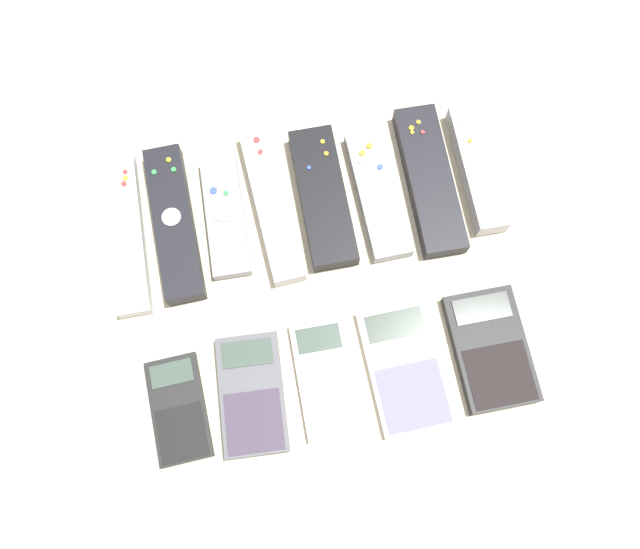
{
  "coord_description": "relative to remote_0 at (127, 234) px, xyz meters",
  "views": [
    {
      "loc": [
        -0.04,
        -0.18,
        0.76
      ],
      "look_at": [
        0.0,
        0.03,
        0.01
      ],
      "focal_mm": 35.0,
      "sensor_mm": 36.0,
      "label": 1
    }
  ],
  "objects": [
    {
      "name": "remote_5",
      "position": [
        0.33,
        -0.01,
        0.0
      ],
      "size": [
        0.05,
        0.18,
        0.02
      ],
      "rotation": [
        0.0,
        0.0,
        0.01
      ],
      "color": "gray",
      "rests_on": "ground_plane"
    },
    {
      "name": "remote_2",
      "position": [
        0.13,
        -0.0,
        -0.0
      ],
      "size": [
        0.05,
        0.16,
        0.02
      ],
      "rotation": [
        0.0,
        0.0,
        -0.04
      ],
      "color": "gray",
      "rests_on": "ground_plane"
    },
    {
      "name": "remote_4",
      "position": [
        0.26,
        -0.0,
        0.0
      ],
      "size": [
        0.06,
        0.19,
        0.03
      ],
      "rotation": [
        0.0,
        0.0,
        -0.01
      ],
      "color": "black",
      "rests_on": "ground_plane"
    },
    {
      "name": "remote_1",
      "position": [
        0.06,
        0.0,
        0.0
      ],
      "size": [
        0.05,
        0.21,
        0.03
      ],
      "rotation": [
        0.0,
        0.0,
        0.02
      ],
      "color": "black",
      "rests_on": "ground_plane"
    },
    {
      "name": "calculator_4",
      "position": [
        0.42,
        -0.24,
        -0.0
      ],
      "size": [
        0.09,
        0.15,
        0.02
      ],
      "rotation": [
        0.0,
        0.0,
        -0.01
      ],
      "color": "black",
      "rests_on": "ground_plane"
    },
    {
      "name": "calculator_1",
      "position": [
        0.12,
        -0.23,
        -0.0
      ],
      "size": [
        0.09,
        0.15,
        0.02
      ],
      "rotation": [
        0.0,
        0.0,
        -0.07
      ],
      "color": "#4C4C51",
      "rests_on": "ground_plane"
    },
    {
      "name": "remote_0",
      "position": [
        0.0,
        0.0,
        0.0
      ],
      "size": [
        0.04,
        0.22,
        0.02
      ],
      "rotation": [
        0.0,
        0.0,
        -0.02
      ],
      "color": "#B7B7BC",
      "rests_on": "ground_plane"
    },
    {
      "name": "calculator_2",
      "position": [
        0.21,
        -0.23,
        -0.0
      ],
      "size": [
        0.07,
        0.14,
        0.01
      ],
      "rotation": [
        0.0,
        0.0,
        -0.02
      ],
      "color": "silver",
      "rests_on": "ground_plane"
    },
    {
      "name": "calculator_0",
      "position": [
        0.03,
        -0.23,
        -0.0
      ],
      "size": [
        0.07,
        0.13,
        0.01
      ],
      "rotation": [
        0.0,
        0.0,
        0.03
      ],
      "color": "black",
      "rests_on": "ground_plane"
    },
    {
      "name": "remote_3",
      "position": [
        0.19,
        0.0,
        0.0
      ],
      "size": [
        0.05,
        0.22,
        0.03
      ],
      "rotation": [
        0.0,
        0.0,
        0.05
      ],
      "color": "#B7B7BC",
      "rests_on": "ground_plane"
    },
    {
      "name": "ground_plane",
      "position": [
        0.23,
        -0.13,
        -0.01
      ],
      "size": [
        3.0,
        3.0,
        0.0
      ],
      "primitive_type": "plane",
      "color": "beige"
    },
    {
      "name": "calculator_3",
      "position": [
        0.31,
        -0.24,
        -0.0
      ],
      "size": [
        0.09,
        0.16,
        0.01
      ],
      "rotation": [
        0.0,
        0.0,
        0.01
      ],
      "color": "#B2B2B7",
      "rests_on": "ground_plane"
    },
    {
      "name": "remote_6",
      "position": [
        0.4,
        -0.0,
        0.0
      ],
      "size": [
        0.06,
        0.21,
        0.03
      ],
      "rotation": [
        0.0,
        0.0,
        -0.03
      ],
      "color": "black",
      "rests_on": "ground_plane"
    },
    {
      "name": "remote_7",
      "position": [
        0.46,
        -0.0,
        0.0
      ],
      "size": [
        0.05,
        0.18,
        0.03
      ],
      "rotation": [
        0.0,
        0.0,
        -0.03
      ],
      "color": "#B7B7BC",
      "rests_on": "ground_plane"
    }
  ]
}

